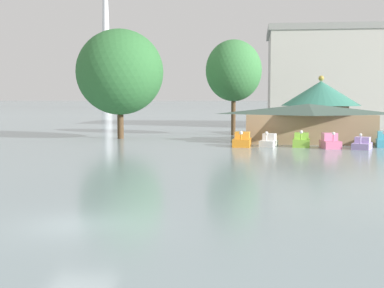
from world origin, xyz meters
The scene contains 12 objects.
ground_plane centered at (0.00, 0.00, 0.00)m, with size 2000.00×2000.00×0.00m, color gray.
pedal_boat_orange centered at (5.25, 32.97, 0.57)m, with size 1.84×2.99×1.60m.
pedal_boat_white centered at (7.87, 33.37, 0.50)m, with size 1.98×2.64×1.54m.
pedal_boat_lime centered at (11.02, 33.23, 0.55)m, with size 1.85×2.54×1.68m.
pedal_boat_pink centered at (13.62, 32.10, 0.57)m, with size 1.87×2.52×1.61m.
pedal_boat_lavender centered at (16.47, 31.63, 0.44)m, with size 2.30×2.86×1.53m.
pedal_boat_cyan centered at (18.93, 33.84, 0.61)m, with size 1.63×2.40×1.65m.
boathouse centered at (12.20, 38.89, 2.16)m, with size 14.30×8.50×4.14m.
green_roof_pavilion centered at (14.80, 49.84, 4.07)m, with size 10.02×10.02×7.62m.
shoreline_tree_tall_left centered at (-9.24, 41.41, 7.78)m, with size 10.16×10.16×12.76m.
shoreline_tree_mid centered at (3.73, 48.64, 8.24)m, with size 7.13×7.13×12.17m.
distant_broadcast_tower centered at (-67.17, 236.36, 52.60)m, with size 8.37×8.37×134.56m.
Camera 1 is at (6.49, -18.69, 4.73)m, focal length 49.01 mm.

